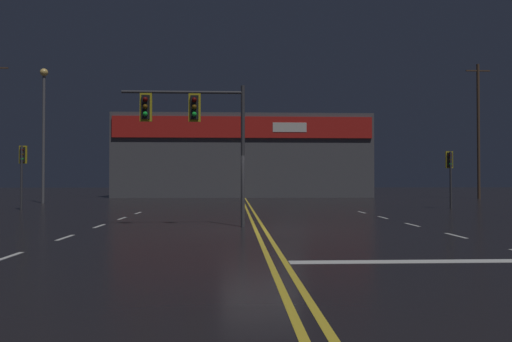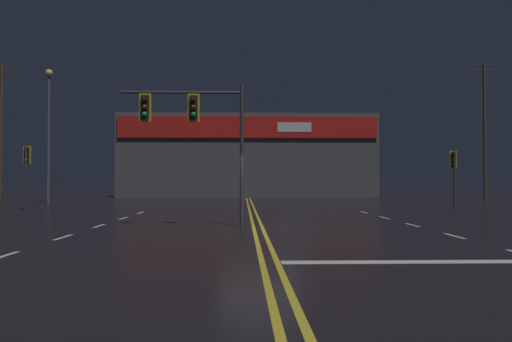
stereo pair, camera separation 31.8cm
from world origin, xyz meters
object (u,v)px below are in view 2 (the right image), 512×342
object	(u,v)px
traffic_signal_corner_northwest	(27,163)
traffic_signal_median	(191,119)
streetlight_median_approach	(49,118)
traffic_signal_corner_northeast	(454,166)

from	to	relation	value
traffic_signal_corner_northwest	traffic_signal_median	bearing A→B (deg)	-46.16
traffic_signal_median	streetlight_median_approach	size ratio (longest dim) A/B	0.51
traffic_signal_median	traffic_signal_corner_northeast	world-z (taller)	traffic_signal_median
traffic_signal_corner_northwest	streetlight_median_approach	bearing A→B (deg)	103.39
streetlight_median_approach	traffic_signal_median	bearing A→B (deg)	-57.12
traffic_signal_median	streetlight_median_approach	distance (m)	22.66
traffic_signal_median	streetlight_median_approach	xyz separation A→B (m)	(-12.23, 18.92, 2.40)
traffic_signal_median	traffic_signal_corner_northwest	xyz separation A→B (m)	(-10.28, 10.70, -1.16)
traffic_signal_median	traffic_signal_corner_northwest	distance (m)	14.88
traffic_signal_median	traffic_signal_corner_northwest	world-z (taller)	traffic_signal_median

